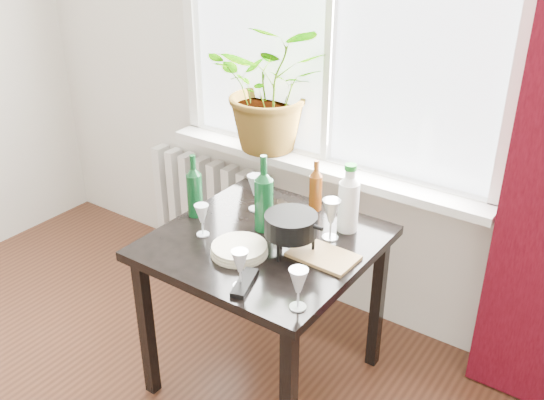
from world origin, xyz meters
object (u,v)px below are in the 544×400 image
Objects in this scene: wineglass_far_right at (298,288)px; wineglass_front_right at (240,269)px; potted_plant at (273,86)px; cutting_board at (323,256)px; radiator at (210,204)px; wine_bottle_left at (194,186)px; wineglass_back_center at (331,219)px; wineglass_back_left at (255,192)px; fondue_pot at (291,233)px; wine_bottle_right at (264,193)px; wineglass_front_left at (202,220)px; cleaning_bottle at (349,197)px; plate_stack at (239,249)px; bottle_amber at (316,185)px; table at (265,258)px; tv_remote at (245,283)px.

wineglass_front_right is at bearing -177.28° from wineglass_far_right.
potted_plant reaches higher than cutting_board.
radiator is 0.94m from wine_bottle_left.
wineglass_back_left is (-0.40, 0.03, -0.01)m from wineglass_back_center.
fondue_pot reaches higher than cutting_board.
wine_bottle_right is 1.98× the size of wineglass_back_left.
wineglass_front_left is at bearing -164.70° from cutting_board.
wineglass_back_center is 0.17m from cutting_board.
wineglass_front_right is 0.84× the size of wineglass_back_center.
wine_bottle_right is 0.35m from cleaning_bottle.
plate_stack is 0.88× the size of cutting_board.
table is at bearing -95.45° from bottle_amber.
wine_bottle_right reaches higher than bottle_amber.
wineglass_back_left is (-0.18, 0.19, 0.18)m from table.
radiator is 1.25m from wineglass_back_center.
wine_bottle_right is 1.31× the size of cutting_board.
wine_bottle_left reaches higher than wineglass_back_left.
cutting_board is (0.64, 0.02, -0.14)m from wine_bottle_left.
potted_plant reaches higher than bottle_amber.
cutting_board is (0.66, -0.60, -0.42)m from potted_plant.
fondue_pot is (-0.10, -0.28, -0.07)m from cleaning_bottle.
wineglass_front_right is 0.89× the size of wineglass_back_left.
wine_bottle_left is (-0.37, -0.01, 0.24)m from table.
radiator is 1.07m from wineglass_front_left.
bottle_amber reaches higher than wineglass_back_center.
wine_bottle_left is 1.67× the size of wineglass_back_left.
bottle_amber is 1.67× the size of wineglass_front_left.
table is 0.32m from wineglass_back_left.
wineglass_far_right is at bearing -19.33° from tv_remote.
wineglass_front_right is at bearing -82.25° from bottle_amber.
potted_plant is (-0.39, 0.62, 0.52)m from table.
wineglass_far_right is 0.67× the size of fondue_pot.
table is 5.95× the size of wineglass_front_left.
bottle_amber is 1.35× the size of tv_remote.
wineglass_back_center is 1.06× the size of wineglass_back_left.
cutting_board reaches higher than radiator.
wine_bottle_right reaches higher than fondue_pot.
wineglass_front_left is (0.62, -0.75, 0.43)m from radiator.
wineglass_front_right is 0.94× the size of wineglass_far_right.
cleaning_bottle is (1.09, -0.37, 0.51)m from radiator.
cutting_board is (-0.09, 0.33, -0.07)m from wineglass_far_right.
plate_stack reaches higher than tv_remote.
wineglass_front_right is 1.06× the size of wineglass_front_left.
cleaning_bottle is at bearing -18.72° from radiator.
radiator is at bearing 178.33° from potted_plant.
tv_remote is (0.98, -0.94, 0.37)m from radiator.
wineglass_front_right is at bearing -78.76° from fondue_pot.
wineglass_far_right is at bearing -38.40° from fondue_pot.
wine_bottle_left is 1.61× the size of tv_remote.
plate_stack is at bearing 128.84° from wineglass_front_right.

